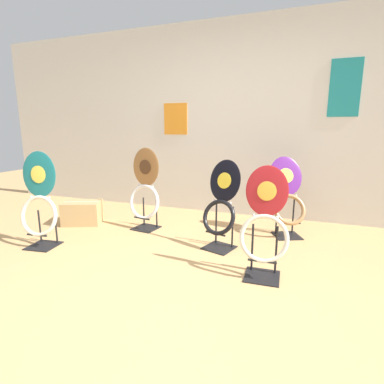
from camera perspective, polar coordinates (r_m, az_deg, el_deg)
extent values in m
plane|color=tan|center=(2.32, -3.21, -19.17)|extent=(14.00, 14.00, 0.00)
cube|color=silver|center=(4.20, 9.50, 13.25)|extent=(8.00, 0.06, 2.60)
cube|color=teal|center=(4.14, 27.12, 17.25)|extent=(0.34, 0.01, 0.66)
cube|color=orange|center=(4.45, -3.16, 13.73)|extent=(0.36, 0.01, 0.44)
cube|color=black|center=(3.73, -8.74, -6.78)|extent=(0.32, 0.32, 0.01)
cylinder|color=black|center=(3.80, -9.18, -3.60)|extent=(0.02, 0.02, 0.35)
cylinder|color=black|center=(3.69, -6.76, -4.01)|extent=(0.02, 0.02, 0.35)
cylinder|color=black|center=(3.63, -9.54, -4.96)|extent=(0.22, 0.05, 0.02)
torus|color=silver|center=(3.62, -9.11, -1.88)|extent=(0.44, 0.19, 0.42)
ellipsoid|color=#936033|center=(3.59, -8.80, 4.74)|extent=(0.37, 0.10, 0.45)
ellipsoid|color=#4C2D19|center=(3.58, -8.94, 4.72)|extent=(0.17, 0.04, 0.17)
sphere|color=silver|center=(3.68, -10.06, 1.30)|extent=(0.02, 0.02, 0.02)
sphere|color=silver|center=(3.55, -7.48, 1.01)|extent=(0.02, 0.02, 0.02)
cube|color=black|center=(3.12, 5.19, -10.51)|extent=(0.35, 0.35, 0.01)
cylinder|color=black|center=(3.17, 4.62, -5.97)|extent=(0.02, 0.02, 0.42)
cylinder|color=black|center=(3.07, 7.73, -6.62)|extent=(0.02, 0.02, 0.42)
cylinder|color=black|center=(3.00, 4.47, -7.89)|extent=(0.22, 0.08, 0.02)
torus|color=black|center=(3.00, 5.09, -4.82)|extent=(0.40, 0.27, 0.35)
ellipsoid|color=black|center=(3.00, 6.30, 2.16)|extent=(0.36, 0.21, 0.42)
ellipsoid|color=yellow|center=(2.99, 6.16, 2.18)|extent=(0.16, 0.08, 0.16)
sphere|color=silver|center=(3.06, 4.23, -1.59)|extent=(0.02, 0.02, 0.02)
sphere|color=silver|center=(2.96, 7.34, -2.11)|extent=(0.02, 0.02, 0.02)
cube|color=black|center=(3.52, -26.41, -9.15)|extent=(0.32, 0.32, 0.01)
cylinder|color=black|center=(3.59, -27.01, -5.79)|extent=(0.02, 0.02, 0.35)
cylinder|color=black|center=(3.47, -24.48, -6.13)|extent=(0.02, 0.02, 0.35)
cylinder|color=black|center=(3.41, -27.45, -7.31)|extent=(0.22, 0.05, 0.02)
torus|color=beige|center=(3.40, -27.15, -4.08)|extent=(0.43, 0.20, 0.42)
ellipsoid|color=#197075|center=(3.37, -27.12, 3.01)|extent=(0.38, 0.11, 0.46)
ellipsoid|color=#EADB4C|center=(3.36, -27.26, 2.99)|extent=(0.17, 0.04, 0.18)
sphere|color=silver|center=(3.46, -28.28, -0.79)|extent=(0.02, 0.02, 0.02)
sphere|color=silver|center=(3.33, -25.55, -0.98)|extent=(0.02, 0.02, 0.02)
cube|color=black|center=(2.63, 13.18, -15.39)|extent=(0.29, 0.29, 0.01)
cylinder|color=black|center=(2.63, 11.42, -10.24)|extent=(0.02, 0.02, 0.41)
cylinder|color=black|center=(2.62, 15.75, -10.56)|extent=(0.02, 0.02, 0.41)
cylinder|color=black|center=(2.48, 13.22, -12.73)|extent=(0.22, 0.03, 0.02)
torus|color=beige|center=(2.47, 13.52, -8.59)|extent=(0.40, 0.16, 0.38)
ellipsoid|color=#AD1E23|center=(2.44, 14.08, 0.20)|extent=(0.33, 0.08, 0.41)
ellipsoid|color=yellow|center=(2.42, 14.06, 0.17)|extent=(0.15, 0.03, 0.15)
sphere|color=silver|center=(2.47, 11.69, -4.34)|extent=(0.02, 0.02, 0.02)
sphere|color=silver|center=(2.46, 15.93, -4.63)|extent=(0.02, 0.02, 0.02)
cube|color=black|center=(3.60, 17.60, -7.92)|extent=(0.37, 0.37, 0.01)
cylinder|color=black|center=(3.58, 15.82, -4.36)|extent=(0.02, 0.02, 0.41)
cylinder|color=black|center=(3.66, 18.72, -4.23)|extent=(0.02, 0.02, 0.41)
cylinder|color=black|center=(3.48, 18.24, -5.71)|extent=(0.21, 0.11, 0.02)
torus|color=#9E7042|center=(3.49, 18.06, -3.15)|extent=(0.43, 0.36, 0.34)
ellipsoid|color=#60237F|center=(3.57, 17.41, 2.96)|extent=(0.42, 0.33, 0.43)
ellipsoid|color=#E5CC4C|center=(3.56, 17.49, 3.01)|extent=(0.18, 0.13, 0.16)
sphere|color=silver|center=(3.50, 16.13, -0.69)|extent=(0.02, 0.02, 0.02)
sphere|color=silver|center=(3.58, 19.22, -0.63)|extent=(0.02, 0.02, 0.02)
cube|color=tan|center=(4.08, -20.14, -3.71)|extent=(0.54, 0.47, 0.29)
cube|color=#B7AD89|center=(4.05, -20.28, -1.75)|extent=(0.42, 0.20, 0.00)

